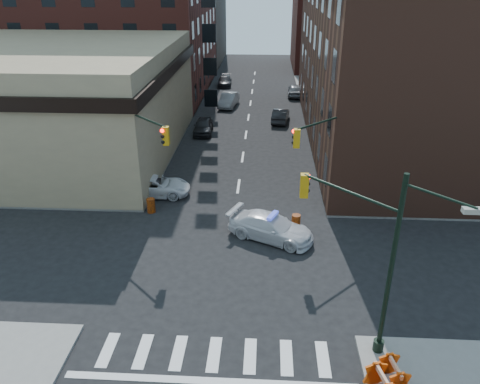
# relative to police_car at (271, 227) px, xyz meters

# --- Properties ---
(ground) EXTENTS (140.00, 140.00, 0.00)m
(ground) POSITION_rel_police_car_xyz_m (-2.36, -2.71, -0.75)
(ground) COLOR black
(ground) RESTS_ON ground
(sidewalk_nw) EXTENTS (34.00, 54.50, 0.15)m
(sidewalk_nw) POSITION_rel_police_car_xyz_m (-25.36, 30.04, -0.67)
(sidewalk_nw) COLOR gray
(sidewalk_nw) RESTS_ON ground
(sidewalk_ne) EXTENTS (34.00, 54.50, 0.15)m
(sidewalk_ne) POSITION_rel_police_car_xyz_m (20.64, 30.04, -0.67)
(sidewalk_ne) COLOR gray
(sidewalk_ne) RESTS_ON ground
(bank_building) EXTENTS (22.00, 22.00, 9.00)m
(bank_building) POSITION_rel_police_car_xyz_m (-19.36, 13.79, 3.75)
(bank_building) COLOR tan
(bank_building) RESTS_ON ground
(commercial_row_ne) EXTENTS (14.00, 34.00, 14.00)m
(commercial_row_ne) POSITION_rel_police_car_xyz_m (10.64, 19.79, 6.25)
(commercial_row_ne) COLOR #532E21
(commercial_row_ne) RESTS_ON ground
(filler_nw) EXTENTS (20.00, 18.00, 16.00)m
(filler_nw) POSITION_rel_police_car_xyz_m (-18.36, 59.29, 7.25)
(filler_nw) COLOR brown
(filler_nw) RESTS_ON ground
(filler_ne) EXTENTS (16.00, 16.00, 12.00)m
(filler_ne) POSITION_rel_police_car_xyz_m (11.64, 55.29, 5.25)
(filler_ne) COLOR #5B231C
(filler_ne) RESTS_ON ground
(signal_pole_se) EXTENTS (5.40, 5.27, 8.00)m
(signal_pole_se) POSITION_rel_police_car_xyz_m (3.68, -8.23, 3.86)
(signal_pole_se) COLOR black
(signal_pole_se) RESTS_ON sidewalk_se
(signal_pole_nw) EXTENTS (3.58, 3.67, 8.00)m
(signal_pole_nw) POSITION_rel_police_car_xyz_m (-8.21, 2.62, 3.59)
(signal_pole_nw) COLOR black
(signal_pole_nw) RESTS_ON sidewalk_nw
(signal_pole_ne) EXTENTS (3.67, 3.58, 8.00)m
(signal_pole_ne) POSITION_rel_police_car_xyz_m (3.48, 2.64, 3.59)
(signal_pole_ne) COLOR black
(signal_pole_ne) RESTS_ON sidewalk_ne
(tree_ne_near) EXTENTS (3.00, 3.00, 4.85)m
(tree_ne_near) POSITION_rel_police_car_xyz_m (5.14, 23.29, 2.74)
(tree_ne_near) COLOR black
(tree_ne_near) RESTS_ON sidewalk_ne
(tree_ne_far) EXTENTS (3.00, 3.00, 4.85)m
(tree_ne_far) POSITION_rel_police_car_xyz_m (5.14, 31.29, 2.74)
(tree_ne_far) COLOR black
(tree_ne_far) RESTS_ON sidewalk_ne
(police_car) EXTENTS (5.57, 4.05, 1.50)m
(police_car) POSITION_rel_police_car_xyz_m (0.00, 0.00, 0.00)
(police_car) COLOR silver
(police_car) RESTS_ON ground
(pickup) EXTENTS (5.02, 2.45, 1.37)m
(pickup) POSITION_rel_police_car_xyz_m (-8.16, 5.52, -0.06)
(pickup) COLOR white
(pickup) RESTS_ON ground
(parked_car_wnear) EXTENTS (1.87, 4.36, 1.47)m
(parked_car_wnear) POSITION_rel_police_car_xyz_m (-6.54, 19.60, -0.02)
(parked_car_wnear) COLOR black
(parked_car_wnear) RESTS_ON ground
(parked_car_wfar) EXTENTS (2.29, 4.91, 1.56)m
(parked_car_wfar) POSITION_rel_police_car_xyz_m (-4.86, 29.66, 0.03)
(parked_car_wfar) COLOR gray
(parked_car_wfar) RESTS_ON ground
(parked_car_wdeep) EXTENTS (2.01, 4.53, 1.29)m
(parked_car_wdeep) POSITION_rel_police_car_xyz_m (-6.26, 40.56, -0.10)
(parked_car_wdeep) COLOR black
(parked_car_wdeep) RESTS_ON ground
(parked_car_enear) EXTENTS (2.03, 4.45, 1.42)m
(parked_car_enear) POSITION_rel_police_car_xyz_m (1.06, 23.80, -0.04)
(parked_car_enear) COLOR black
(parked_car_enear) RESTS_ON ground
(parked_car_efar) EXTENTS (2.00, 4.57, 1.53)m
(parked_car_efar) POSITION_rel_police_car_xyz_m (3.14, 35.12, 0.02)
(parked_car_efar) COLOR gray
(parked_car_efar) RESTS_ON ground
(pedestrian_a) EXTENTS (0.77, 0.60, 1.86)m
(pedestrian_a) POSITION_rel_police_car_xyz_m (-12.03, 3.29, 0.33)
(pedestrian_a) COLOR black
(pedestrian_a) RESTS_ON sidewalk_nw
(pedestrian_b) EXTENTS (0.93, 0.80, 1.68)m
(pedestrian_b) POSITION_rel_police_car_xyz_m (-14.96, 3.29, 0.24)
(pedestrian_b) COLOR black
(pedestrian_b) RESTS_ON sidewalk_nw
(pedestrian_c) EXTENTS (1.04, 0.65, 1.66)m
(pedestrian_c) POSITION_rel_police_car_xyz_m (-14.01, 4.40, 0.23)
(pedestrian_c) COLOR #1E212D
(pedestrian_c) RESTS_ON sidewalk_nw
(barrel_road) EXTENTS (0.70, 0.70, 0.96)m
(barrel_road) POSITION_rel_police_car_xyz_m (1.55, 1.20, -0.27)
(barrel_road) COLOR #C04909
(barrel_road) RESTS_ON ground
(barrel_bank) EXTENTS (0.61, 0.61, 0.96)m
(barrel_bank) POSITION_rel_police_car_xyz_m (-7.86, 2.89, -0.27)
(barrel_bank) COLOR #C86409
(barrel_bank) RESTS_ON ground
(barricade_se_a) EXTENTS (0.87, 1.37, 0.96)m
(barricade_se_a) POSITION_rel_police_car_xyz_m (4.63, -10.71, -0.12)
(barricade_se_a) COLOR orange
(barricade_se_a) RESTS_ON sidewalk_se
(barricade_se_b) EXTENTS (0.96, 1.46, 1.01)m
(barricade_se_b) POSITION_rel_police_car_xyz_m (4.04, -11.27, -0.10)
(barricade_se_b) COLOR orange
(barricade_se_b) RESTS_ON sidewalk_se
(barricade_nw_a) EXTENTS (1.39, 0.91, 0.96)m
(barricade_nw_a) POSITION_rel_police_car_xyz_m (-9.36, 5.29, -0.12)
(barricade_nw_a) COLOR #EA590B
(barricade_nw_a) RESTS_ON sidewalk_nw
(barricade_nw_b) EXTENTS (1.19, 0.71, 0.84)m
(barricade_nw_b) POSITION_rel_police_car_xyz_m (-12.16, 5.29, -0.18)
(barricade_nw_b) COLOR #D14709
(barricade_nw_b) RESTS_ON sidewalk_nw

